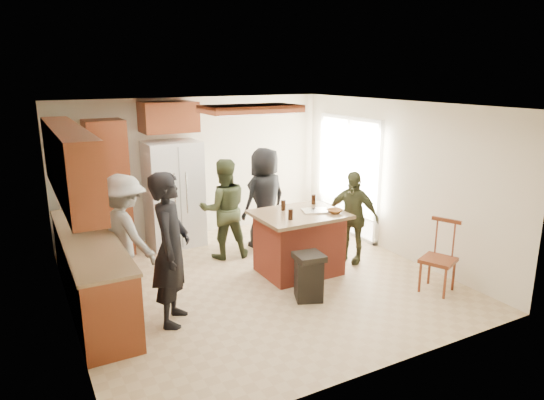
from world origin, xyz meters
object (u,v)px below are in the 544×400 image
person_side_right (352,217)px  spindle_chair (439,260)px  person_front_left (171,249)px  kitchen_island (299,242)px  person_behind_left (224,209)px  refrigerator (174,194)px  person_counter (125,235)px  trash_bin (309,276)px  person_behind_right (265,198)px

person_side_right → spindle_chair: bearing=-18.3°
person_front_left → spindle_chair: 3.58m
kitchen_island → spindle_chair: bearing=-47.3°
person_side_right → person_behind_left: bearing=-156.1°
person_front_left → spindle_chair: (3.43, -0.90, -0.47)m
refrigerator → spindle_chair: size_ratio=1.81×
person_counter → trash_bin: person_counter is taller
person_counter → person_behind_left: bearing=-94.2°
kitchen_island → trash_bin: (-0.35, -0.82, -0.16)m
person_counter → spindle_chair: (3.74, -1.96, -0.37)m
person_front_left → trash_bin: size_ratio=2.92×
person_side_right → kitchen_island: person_side_right is taller
kitchen_island → person_behind_right: bearing=86.4°
person_behind_left → trash_bin: 2.03m
person_front_left → kitchen_island: 2.21m
person_side_right → trash_bin: bearing=-90.7°
person_side_right → kitchen_island: 1.00m
spindle_chair → person_counter: bearing=152.3°
person_side_right → spindle_chair: (0.37, -1.45, -0.28)m
person_front_left → trash_bin: 1.86m
person_counter → trash_bin: size_ratio=2.61×
person_behind_left → kitchen_island: size_ratio=1.26×
person_behind_left → refrigerator: size_ratio=0.90×
person_behind_left → person_counter: 1.78m
person_behind_right → person_side_right: person_behind_right is taller
person_behind_right → refrigerator: refrigerator is taller
trash_bin → spindle_chair: (1.69, -0.63, 0.13)m
person_front_left → person_behind_left: size_ratio=1.14×
person_behind_right → kitchen_island: 1.29m
person_counter → refrigerator: (1.17, 1.60, 0.08)m
person_counter → person_behind_right: bearing=-98.1°
person_behind_left → person_side_right: size_ratio=1.11×
person_behind_left → refrigerator: 1.12m
refrigerator → trash_bin: size_ratio=2.86×
person_front_left → person_counter: 1.11m
person_behind_left → kitchen_island: 1.37m
person_behind_right → spindle_chair: bearing=101.5°
refrigerator → kitchen_island: refrigerator is taller
person_front_left → spindle_chair: bearing=-76.5°
person_behind_left → trash_bin: person_behind_left is taller
person_counter → spindle_chair: bearing=-141.9°
person_front_left → refrigerator: size_ratio=1.02×
person_behind_right → trash_bin: 2.16m
person_front_left → person_behind_left: person_front_left is taller
person_behind_left → person_counter: bearing=32.1°
person_behind_right → person_front_left: bearing=25.5°
refrigerator → spindle_chair: (2.57, -3.56, -0.45)m
person_behind_right → person_counter: (-2.47, -0.72, -0.04)m
person_counter → kitchen_island: (2.40, -0.51, -0.35)m
kitchen_island → trash_bin: bearing=-113.0°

